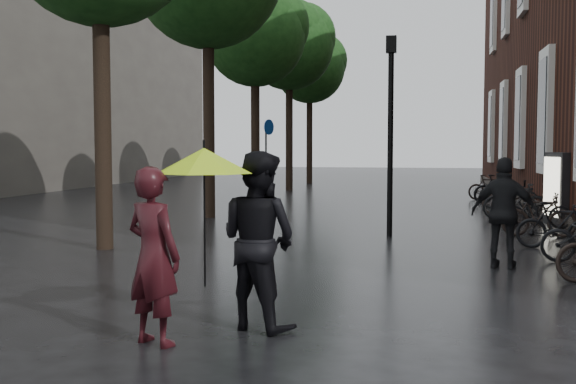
% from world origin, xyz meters
% --- Properties ---
extents(street_trees, '(4.33, 34.03, 8.91)m').
position_xyz_m(street_trees, '(-3.99, 15.91, 6.34)').
color(street_trees, black).
rests_on(street_trees, ground).
extents(person_burgundy, '(0.77, 0.65, 1.79)m').
position_xyz_m(person_burgundy, '(-0.71, 1.23, 0.89)').
color(person_burgundy, black).
rests_on(person_burgundy, ground).
extents(person_black, '(1.16, 1.06, 1.93)m').
position_xyz_m(person_black, '(0.17, 2.03, 0.97)').
color(person_black, black).
rests_on(person_black, ground).
extents(lime_umbrella, '(1.04, 1.04, 1.53)m').
position_xyz_m(lime_umbrella, '(-0.31, 1.63, 1.84)').
color(lime_umbrella, black).
rests_on(lime_umbrella, ground).
extents(pedestrian_walking, '(1.14, 0.71, 1.81)m').
position_xyz_m(pedestrian_walking, '(3.25, 6.33, 0.91)').
color(pedestrian_walking, black).
rests_on(pedestrian_walking, ground).
extents(parked_bicycles, '(2.09, 16.33, 1.04)m').
position_xyz_m(parked_bicycles, '(4.59, 13.30, 0.47)').
color(parked_bicycles, black).
rests_on(parked_bicycles, ground).
extents(ad_lightbox, '(0.28, 1.22, 1.84)m').
position_xyz_m(ad_lightbox, '(5.31, 13.01, 0.92)').
color(ad_lightbox, black).
rests_on(ad_lightbox, ground).
extents(lamp_post, '(0.23, 0.23, 4.39)m').
position_xyz_m(lamp_post, '(1.24, 9.98, 2.66)').
color(lamp_post, black).
rests_on(lamp_post, ground).
extents(cycle_sign, '(0.15, 0.53, 2.92)m').
position_xyz_m(cycle_sign, '(-3.28, 17.58, 1.93)').
color(cycle_sign, '#262628').
rests_on(cycle_sign, ground).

